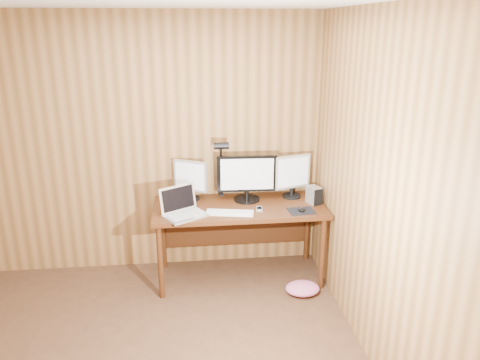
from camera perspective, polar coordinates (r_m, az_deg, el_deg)
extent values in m
plane|color=olive|center=(4.59, -12.25, 3.96)|extent=(4.00, 0.00, 4.00)
plane|color=olive|center=(2.96, 19.67, -4.79)|extent=(0.00, 4.00, 4.00)
cube|color=#42200D|center=(4.40, -0.07, -3.39)|extent=(1.60, 0.70, 0.04)
cube|color=#42200D|center=(4.79, -0.50, -5.03)|extent=(1.48, 0.02, 0.51)
cylinder|color=#42200D|center=(4.28, -9.68, -9.86)|extent=(0.05, 0.05, 0.71)
cylinder|color=#42200D|center=(4.80, -9.34, -6.60)|extent=(0.05, 0.05, 0.71)
cylinder|color=#42200D|center=(4.43, 10.03, -8.83)|extent=(0.05, 0.05, 0.71)
cylinder|color=#42200D|center=(4.93, 8.17, -5.80)|extent=(0.05, 0.05, 0.71)
cylinder|color=black|center=(4.52, 0.84, -2.35)|extent=(0.25, 0.25, 0.02)
cylinder|color=black|center=(4.50, 0.84, -1.80)|extent=(0.04, 0.04, 0.07)
cube|color=black|center=(4.44, 0.86, 0.78)|extent=(0.57, 0.06, 0.35)
cube|color=silver|center=(4.42, 0.88, 0.69)|extent=(0.50, 0.02, 0.30)
cylinder|color=black|center=(4.56, -5.96, -2.25)|extent=(0.16, 0.16, 0.02)
cylinder|color=black|center=(4.55, -5.98, -1.71)|extent=(0.03, 0.03, 0.07)
cube|color=silver|center=(4.49, -6.06, 0.50)|extent=(0.32, 0.19, 0.30)
cube|color=silver|center=(4.47, -6.17, 0.44)|extent=(0.27, 0.15, 0.26)
cylinder|color=black|center=(4.63, 6.28, -1.95)|extent=(0.18, 0.18, 0.02)
cylinder|color=black|center=(4.61, 6.30, -1.38)|extent=(0.04, 0.04, 0.08)
cube|color=silver|center=(4.55, 6.39, 1.02)|extent=(0.37, 0.14, 0.32)
cube|color=silver|center=(4.53, 6.52, 0.95)|extent=(0.32, 0.10, 0.28)
cube|color=silver|center=(4.17, -6.66, -4.34)|extent=(0.43, 0.40, 0.02)
cube|color=silver|center=(4.22, -7.60, -2.22)|extent=(0.33, 0.23, 0.23)
cube|color=black|center=(4.22, -7.60, -2.22)|extent=(0.29, 0.19, 0.20)
cube|color=#B2B2B7|center=(4.16, -6.67, -4.21)|extent=(0.34, 0.29, 0.00)
cube|color=white|center=(4.20, -1.26, -4.02)|extent=(0.44, 0.21, 0.02)
cube|color=white|center=(4.20, -1.26, -3.88)|extent=(0.41, 0.18, 0.00)
cube|color=black|center=(4.30, 7.48, -3.77)|extent=(0.25, 0.21, 0.00)
ellipsoid|color=black|center=(4.29, 7.49, -3.52)|extent=(0.08, 0.11, 0.04)
cube|color=silver|center=(4.48, 9.00, -1.82)|extent=(0.14, 0.17, 0.16)
cube|color=black|center=(4.42, 9.54, -2.11)|extent=(0.09, 0.04, 0.16)
cube|color=silver|center=(4.30, 2.36, -3.53)|extent=(0.07, 0.11, 0.01)
cube|color=black|center=(4.30, 2.36, -3.43)|extent=(0.05, 0.07, 0.00)
cylinder|color=black|center=(4.71, 6.38, -1.00)|extent=(0.05, 0.05, 0.12)
cube|color=black|center=(4.67, -2.32, -1.95)|extent=(0.05, 0.06, 0.06)
cylinder|color=black|center=(4.60, -2.35, 0.45)|extent=(0.03, 0.03, 0.39)
sphere|color=black|center=(4.54, -2.38, 2.79)|extent=(0.04, 0.04, 0.04)
cylinder|color=black|center=(4.46, -2.34, 3.50)|extent=(0.02, 0.14, 0.16)
cylinder|color=black|center=(4.37, -2.27, 4.18)|extent=(0.14, 0.07, 0.07)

